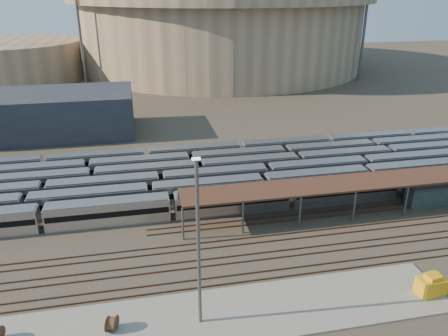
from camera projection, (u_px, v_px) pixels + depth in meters
name	position (u px, v px, depth m)	size (l,w,h in m)	color
ground	(241.00, 238.00, 61.64)	(420.00, 420.00, 0.00)	#383026
apron	(229.00, 315.00, 47.11)	(50.00, 9.00, 0.20)	gray
subway_trains	(240.00, 173.00, 78.47)	(125.70, 23.90, 3.60)	#A7A8AC
inspection_shed	(374.00, 182.00, 67.41)	(60.30, 6.00, 5.30)	#535458
empty_tracks	(250.00, 258.00, 57.08)	(170.00, 9.62, 0.18)	#4C3323
stadium	(221.00, 28.00, 186.48)	(124.00, 124.00, 32.50)	gray
secondary_arena	(7.00, 60.00, 165.33)	(56.00, 56.00, 14.00)	gray
service_building	(42.00, 114.00, 102.94)	(42.00, 20.00, 10.00)	#1E232D
floodlight_0	(79.00, 25.00, 147.55)	(4.00, 1.00, 38.40)	#535458
floodlight_2	(365.00, 23.00, 157.06)	(4.00, 1.00, 38.40)	#535458
floodlight_3	(136.00, 16.00, 196.46)	(4.00, 1.00, 38.40)	#535458
teal_boxcar	(445.00, 194.00, 71.18)	(13.22, 2.56, 3.09)	#1F4E4F
cable_reel_east	(112.00, 323.00, 44.66)	(1.61, 1.61, 0.89)	brown
yard_light_pole	(198.00, 246.00, 42.49)	(0.81, 0.36, 18.55)	#535458
yellow_equipment	(431.00, 286.00, 49.97)	(3.21, 2.01, 2.01)	orange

